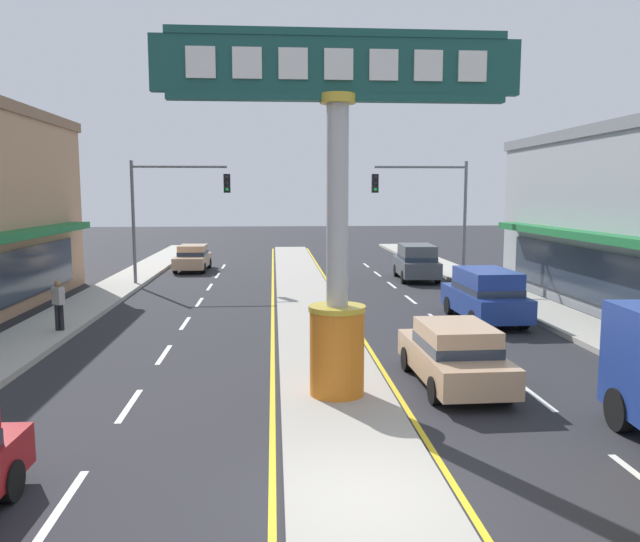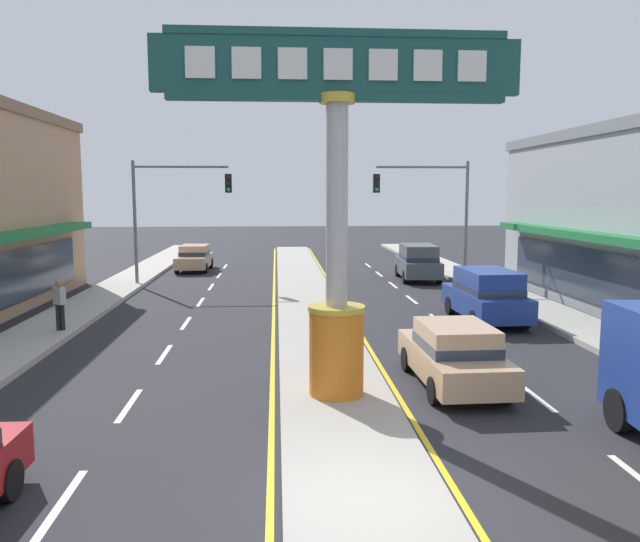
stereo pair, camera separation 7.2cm
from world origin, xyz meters
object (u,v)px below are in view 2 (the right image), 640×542
at_px(district_sign, 337,208).
at_px(traffic_light_left_side, 170,201).
at_px(pedestrian_near_kerb, 60,302).
at_px(suv_near_right_lane, 486,295).
at_px(traffic_light_right_side, 432,201).
at_px(sedan_far_left_oncoming, 454,354).
at_px(suv_near_left_lane, 418,262).
at_px(sedan_mid_left_lane, 195,257).

bearing_deg(district_sign, traffic_light_left_side, 109.85).
bearing_deg(pedestrian_near_kerb, traffic_light_left_side, 80.42).
bearing_deg(suv_near_right_lane, traffic_light_right_side, 88.25).
bearing_deg(sedan_far_left_oncoming, suv_near_left_lane, 79.88).
bearing_deg(suv_near_right_lane, suv_near_left_lane, 90.03).
xyz_separation_m(sedan_mid_left_lane, pedestrian_near_kerb, (-2.13, -17.28, 0.32)).
relative_size(sedan_far_left_oncoming, pedestrian_near_kerb, 2.64).
distance_m(traffic_light_left_side, sedan_far_left_oncoming, 19.87).
relative_size(traffic_light_right_side, suv_near_right_lane, 1.34).
bearing_deg(traffic_light_right_side, sedan_far_left_oncoming, -102.08).
bearing_deg(suv_near_left_lane, suv_near_right_lane, -89.97).
height_order(district_sign, pedestrian_near_kerb, district_sign).
distance_m(suv_near_right_lane, suv_near_left_lane, 11.01).
bearing_deg(suv_near_right_lane, pedestrian_near_kerb, -175.15).
distance_m(traffic_light_left_side, suv_near_left_lane, 13.18).
bearing_deg(pedestrian_near_kerb, district_sign, -40.20).
xyz_separation_m(suv_near_right_lane, sedan_mid_left_lane, (-12.42, 16.05, -0.20)).
distance_m(traffic_light_left_side, pedestrian_near_kerb, 11.54).
xyz_separation_m(traffic_light_left_side, suv_near_left_lane, (12.70, 1.30, -3.26)).
bearing_deg(traffic_light_left_side, suv_near_left_lane, 5.85).
bearing_deg(district_sign, sedan_mid_left_lane, 104.32).
bearing_deg(sedan_mid_left_lane, traffic_light_right_side, -27.98).
distance_m(district_sign, suv_near_right_lane, 10.87).
xyz_separation_m(suv_near_right_lane, pedestrian_near_kerb, (-14.55, -1.23, 0.12)).
xyz_separation_m(traffic_light_right_side, sedan_far_left_oncoming, (-3.58, -16.74, -3.46)).
bearing_deg(pedestrian_near_kerb, traffic_light_right_side, 35.37).
xyz_separation_m(traffic_light_left_side, pedestrian_near_kerb, (-1.85, -10.95, -3.14)).
xyz_separation_m(suv_near_right_lane, suv_near_left_lane, (-0.01, 11.01, 0.00)).
height_order(traffic_light_left_side, pedestrian_near_kerb, traffic_light_left_side).
bearing_deg(sedan_mid_left_lane, traffic_light_left_side, -92.59).
relative_size(district_sign, suv_near_left_lane, 1.67).
distance_m(sedan_mid_left_lane, sedan_far_left_oncoming, 25.20).
xyz_separation_m(suv_near_right_lane, sedan_far_left_oncoming, (-3.30, -7.45, -0.20)).
relative_size(traffic_light_right_side, suv_near_left_lane, 1.32).
height_order(sedan_far_left_oncoming, pedestrian_near_kerb, pedestrian_near_kerb).
bearing_deg(sedan_far_left_oncoming, pedestrian_near_kerb, 151.10).
height_order(suv_near_right_lane, suv_near_left_lane, same).
height_order(traffic_light_right_side, suv_near_right_lane, traffic_light_right_side).
height_order(district_sign, traffic_light_right_side, district_sign).
relative_size(suv_near_right_lane, suv_near_left_lane, 0.99).
bearing_deg(traffic_light_right_side, pedestrian_near_kerb, -144.63).
bearing_deg(suv_near_right_lane, sedan_far_left_oncoming, -113.91).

